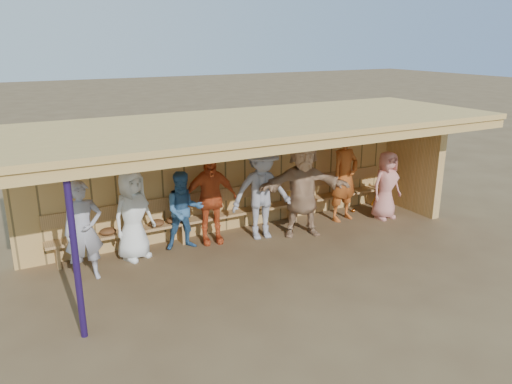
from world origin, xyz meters
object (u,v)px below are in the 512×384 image
player_a (83,231)px  player_h (386,185)px  player_g (345,177)px  bench (239,206)px  player_c (184,210)px  player_e (262,192)px  player_d (210,199)px  player_f (303,188)px  player_b (133,215)px

player_a → player_h: (6.44, -0.10, -0.09)m
player_g → bench: 2.44m
player_c → player_e: (1.55, -0.24, 0.20)m
player_d → player_g: size_ratio=0.91×
player_d → player_e: player_e is taller
player_e → player_f: player_f is taller
bench → player_a: bearing=-166.5°
player_f → player_h: bearing=18.7°
player_e → player_d: bearing=174.6°
player_a → player_b: size_ratio=1.02×
player_c → bench: bearing=23.1°
player_b → bench: player_b is taller
player_a → player_e: size_ratio=0.88×
player_c → bench: (1.32, 0.34, -0.23)m
player_h → player_d: bearing=169.5°
player_c → player_f: size_ratio=0.76×
player_e → bench: player_e is taller
player_c → player_g: size_ratio=0.77×
player_c → player_e: player_e is taller
player_c → player_a: bearing=-158.3°
player_b → player_h: (5.51, -0.54, -0.07)m
player_c → player_h: size_ratio=0.99×
player_c → player_e: bearing=0.1°
player_b → bench: size_ratio=0.22×
bench → player_c: bearing=-165.7°
player_d → player_g: player_g is taller
player_b → player_e: 2.53m
player_d → player_g: bearing=6.8°
player_f → player_e: bearing=-177.3°
player_a → player_b: (0.94, 0.44, -0.02)m
player_g → bench: size_ratio=0.26×
player_e → player_g: size_ratio=0.97×
player_f → player_g: size_ratio=1.00×
player_c → player_h: (4.54, -0.54, 0.01)m
player_b → player_c: size_ratio=1.10×
player_h → player_a: bearing=176.7°
player_a → player_c: player_a is taller
player_e → player_b: bearing=-175.9°
player_c → bench: 1.38m
player_a → player_b: player_a is taller
player_e → player_f: bearing=-7.7°
player_e → bench: bearing=121.9°
bench → player_b: bearing=-171.7°
player_b → player_h: bearing=-29.1°
player_a → player_e: (3.46, 0.20, 0.11)m
player_d → player_f: size_ratio=0.90×
player_b → player_e: (2.52, -0.24, 0.13)m
player_a → player_g: size_ratio=0.86×
player_g → bench: (-2.34, 0.51, -0.46)m
player_h → bench: bearing=162.4°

